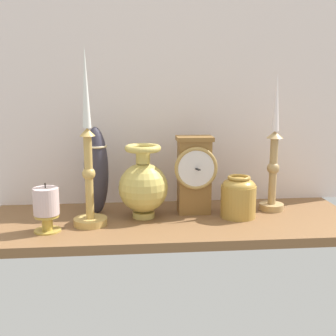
# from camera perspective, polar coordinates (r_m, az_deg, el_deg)

# --- Properties ---
(ground_plane) EXTENTS (1.00, 0.36, 0.02)m
(ground_plane) POSITION_cam_1_polar(r_m,az_deg,el_deg) (1.17, 0.60, -7.32)
(ground_plane) COLOR brown
(back_wall) EXTENTS (1.20, 0.02, 0.65)m
(back_wall) POSITION_cam_1_polar(r_m,az_deg,el_deg) (1.29, -0.22, 9.67)
(back_wall) COLOR silver
(back_wall) RESTS_ON ground_plane
(mantel_clock) EXTENTS (0.12, 0.09, 0.22)m
(mantel_clock) POSITION_cam_1_polar(r_m,az_deg,el_deg) (1.19, 3.53, -0.75)
(mantel_clock) COLOR brown
(mantel_clock) RESTS_ON ground_plane
(candlestick_tall_left) EXTENTS (0.07, 0.07, 0.39)m
(candlestick_tall_left) POSITION_cam_1_polar(r_m,az_deg,el_deg) (1.25, 13.88, 0.77)
(candlestick_tall_left) COLOR tan
(candlestick_tall_left) RESTS_ON ground_plane
(candlestick_tall_center) EXTENTS (0.09, 0.09, 0.45)m
(candlestick_tall_center) POSITION_cam_1_polar(r_m,az_deg,el_deg) (1.10, -10.54, -0.10)
(candlestick_tall_center) COLOR tan
(candlestick_tall_center) RESTS_ON ground_plane
(brass_vase_bulbous) EXTENTS (0.13, 0.13, 0.20)m
(brass_vase_bulbous) POSITION_cam_1_polar(r_m,az_deg,el_deg) (1.16, -3.32, -2.31)
(brass_vase_bulbous) COLOR tan
(brass_vase_bulbous) RESTS_ON ground_plane
(brass_vase_jar) EXTENTS (0.10, 0.10, 0.11)m
(brass_vase_jar) POSITION_cam_1_polar(r_m,az_deg,el_deg) (1.18, 9.36, -3.67)
(brass_vase_jar) COLOR #B18739
(brass_vase_jar) RESTS_ON ground_plane
(pillar_candle_front) EXTENTS (0.07, 0.07, 0.12)m
(pillar_candle_front) POSITION_cam_1_polar(r_m,az_deg,el_deg) (1.09, -15.91, -4.99)
(pillar_candle_front) COLOR gold
(pillar_candle_front) RESTS_ON ground_plane
(tall_ceramic_vase) EXTENTS (0.07, 0.07, 0.24)m
(tall_ceramic_vase) POSITION_cam_1_polar(r_m,az_deg,el_deg) (1.20, -9.54, -0.29)
(tall_ceramic_vase) COLOR #34313D
(tall_ceramic_vase) RESTS_ON ground_plane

